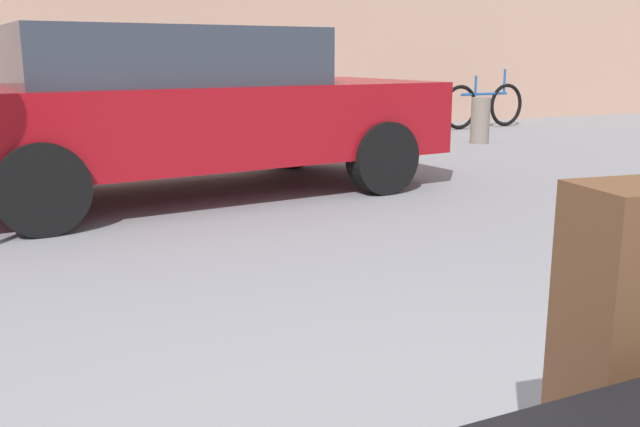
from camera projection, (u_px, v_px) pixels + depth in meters
parked_car at (185, 107)px, 6.05m from camera, size 4.50×2.37×1.42m
bicycle_leaning at (484, 105)px, 11.76m from camera, size 1.75×0.30×0.96m
bollard_kerb_near at (305, 128)px, 8.72m from camera, size 0.26×0.26×0.63m
bollard_kerb_mid at (404, 124)px, 9.25m from camera, size 0.26×0.26×0.63m
bollard_kerb_far at (480, 120)px, 9.72m from camera, size 0.26×0.26×0.63m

